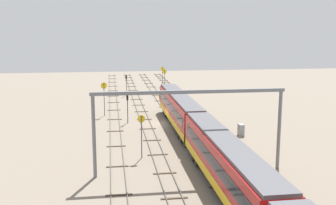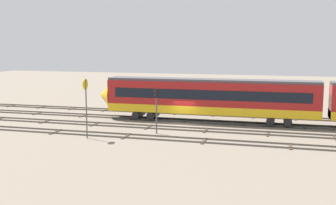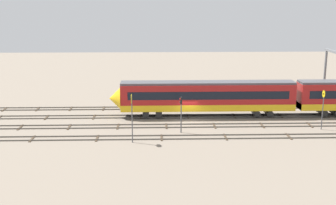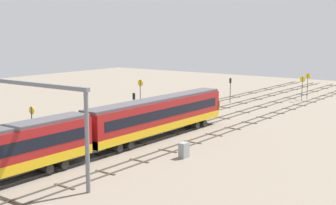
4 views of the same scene
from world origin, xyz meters
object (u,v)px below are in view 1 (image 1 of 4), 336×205
(relay_cabinet, at_px, (241,130))
(signal_light_trackside_approach, at_px, (127,104))
(overhead_gantry, at_px, (190,110))
(speed_sign_far_trackside, at_px, (104,94))
(speed_sign_near_foreground, at_px, (165,75))
(speed_sign_mid_trackside, at_px, (141,131))
(speed_sign_distant_end, at_px, (162,74))
(train, at_px, (224,163))
(signal_light_trackside_departure, at_px, (126,82))

(relay_cabinet, bearing_deg, signal_light_trackside_approach, 56.89)
(overhead_gantry, relative_size, speed_sign_far_trackside, 3.49)
(speed_sign_near_foreground, height_order, speed_sign_mid_trackside, speed_sign_mid_trackside)
(speed_sign_near_foreground, distance_m, relay_cabinet, 45.99)
(overhead_gantry, bearing_deg, speed_sign_distant_end, -4.83)
(train, bearing_deg, signal_light_trackside_departure, 6.96)
(speed_sign_distant_end, bearing_deg, overhead_gantry, 175.17)
(speed_sign_mid_trackside, xyz_separation_m, speed_sign_distant_end, (56.74, -9.74, 0.03))
(train, distance_m, speed_sign_distant_end, 67.33)
(overhead_gantry, distance_m, speed_sign_far_trackside, 30.52)
(speed_sign_mid_trackside, bearing_deg, signal_light_trackside_approach, 2.59)
(signal_light_trackside_approach, bearing_deg, speed_sign_mid_trackside, -177.41)
(signal_light_trackside_approach, bearing_deg, overhead_gantry, -167.16)
(speed_sign_far_trackside, bearing_deg, signal_light_trackside_departure, -12.77)
(speed_sign_near_foreground, bearing_deg, speed_sign_distant_end, 2.32)
(speed_sign_near_foreground, bearing_deg, signal_light_trackside_departure, 135.25)
(speed_sign_mid_trackside, distance_m, relay_cabinet, 16.60)
(overhead_gantry, height_order, speed_sign_far_trackside, overhead_gantry)
(signal_light_trackside_approach, height_order, signal_light_trackside_departure, signal_light_trackside_departure)
(speed_sign_near_foreground, xyz_separation_m, relay_cabinet, (-45.71, -4.53, -2.33))
(speed_sign_far_trackside, relative_size, relay_cabinet, 3.54)
(speed_sign_far_trackside, distance_m, signal_light_trackside_approach, 6.91)
(relay_cabinet, bearing_deg, speed_sign_mid_trackside, 118.71)
(speed_sign_near_foreground, relative_size, speed_sign_far_trackside, 0.81)
(speed_sign_far_trackside, distance_m, signal_light_trackside_departure, 20.66)
(signal_light_trackside_approach, bearing_deg, relay_cabinet, -123.11)
(overhead_gantry, bearing_deg, relay_cabinet, -36.67)
(speed_sign_distant_end, height_order, signal_light_trackside_departure, speed_sign_distant_end)
(speed_sign_distant_end, distance_m, signal_light_trackside_departure, 16.19)
(train, distance_m, signal_light_trackside_approach, 29.30)
(overhead_gantry, xyz_separation_m, speed_sign_near_foreground, (59.02, -5.38, -3.44))
(speed_sign_distant_end, bearing_deg, speed_sign_near_foreground, -177.68)
(train, relative_size, signal_light_trackside_departure, 16.67)
(signal_light_trackside_approach, bearing_deg, speed_sign_near_foreground, -16.60)
(speed_sign_far_trackside, height_order, signal_light_trackside_departure, speed_sign_far_trackside)
(speed_sign_mid_trackside, xyz_separation_m, signal_light_trackside_departure, (43.74, -0.09, -0.27))
(speed_sign_distant_end, bearing_deg, relay_cabinet, -174.55)
(speed_sign_far_trackside, distance_m, speed_sign_distant_end, 36.05)
(overhead_gantry, bearing_deg, train, -156.37)
(signal_light_trackside_approach, height_order, relay_cabinet, signal_light_trackside_approach)
(speed_sign_near_foreground, distance_m, speed_sign_far_trackside, 33.24)
(speed_sign_far_trackside, bearing_deg, overhead_gantry, -162.86)
(speed_sign_distant_end, distance_m, relay_cabinet, 49.14)
(overhead_gantry, relative_size, speed_sign_distant_end, 4.00)
(overhead_gantry, xyz_separation_m, speed_sign_mid_trackside, (5.42, 4.49, -3.35))
(speed_sign_distant_end, relative_size, signal_light_trackside_departure, 1.10)
(overhead_gantry, bearing_deg, speed_sign_mid_trackside, 39.60)
(speed_sign_distant_end, distance_m, signal_light_trackside_approach, 40.34)
(signal_light_trackside_approach, distance_m, signal_light_trackside_departure, 25.95)
(signal_light_trackside_departure, relative_size, relay_cabinet, 2.81)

